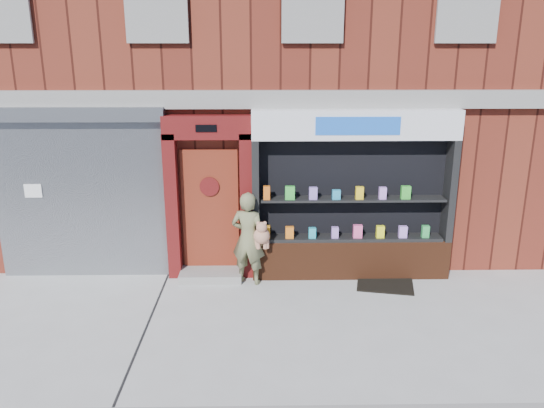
{
  "coord_description": "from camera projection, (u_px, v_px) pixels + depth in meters",
  "views": [
    {
      "loc": [
        0.19,
        -7.06,
        3.96
      ],
      "look_at": [
        0.33,
        1.0,
        1.6
      ],
      "focal_mm": 35.0,
      "sensor_mm": 36.0,
      "label": 1
    }
  ],
  "objects": [
    {
      "name": "doormat",
      "position": [
        385.0,
        285.0,
        9.23
      ],
      "size": [
        1.07,
        0.85,
        0.02
      ],
      "primitive_type": "cube",
      "rotation": [
        0.0,
        0.0,
        -0.21
      ],
      "color": "black",
      "rests_on": "ground"
    },
    {
      "name": "ground",
      "position": [
        251.0,
        326.0,
        7.88
      ],
      "size": [
        80.0,
        80.0,
        0.0
      ],
      "primitive_type": "plane",
      "color": "#9E9E99",
      "rests_on": "ground"
    },
    {
      "name": "building",
      "position": [
        254.0,
        47.0,
        12.51
      ],
      "size": [
        12.0,
        8.16,
        8.0
      ],
      "color": "#5D1F15",
      "rests_on": "ground"
    },
    {
      "name": "shutter_bay",
      "position": [
        80.0,
        183.0,
        9.2
      ],
      "size": [
        3.1,
        0.3,
        3.04
      ],
      "color": "gray",
      "rests_on": "ground"
    },
    {
      "name": "red_door_bay",
      "position": [
        209.0,
        198.0,
        9.25
      ],
      "size": [
        1.52,
        0.58,
        2.9
      ],
      "color": "#510D0E",
      "rests_on": "ground"
    },
    {
      "name": "pharmacy_bay",
      "position": [
        352.0,
        203.0,
        9.27
      ],
      "size": [
        3.5,
        0.41,
        3.0
      ],
      "color": "#522613",
      "rests_on": "ground"
    },
    {
      "name": "woman",
      "position": [
        249.0,
        238.0,
        9.13
      ],
      "size": [
        0.72,
        0.56,
        1.64
      ],
      "color": "#6A6B46",
      "rests_on": "ground"
    }
  ]
}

